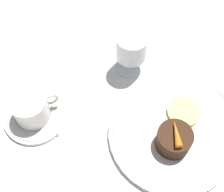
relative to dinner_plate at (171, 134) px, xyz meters
name	(u,v)px	position (x,y,z in m)	size (l,w,h in m)	color
ground_plane	(153,117)	(-0.01, 0.05, -0.01)	(3.00, 3.00, 0.00)	white
dinner_plate	(171,134)	(0.00, 0.00, 0.00)	(0.27, 0.27, 0.01)	white
saucer	(35,116)	(-0.25, 0.17, 0.00)	(0.14, 0.14, 0.01)	white
coffee_cup	(31,108)	(-0.25, 0.17, 0.03)	(0.10, 0.08, 0.06)	white
spoon	(52,109)	(-0.21, 0.17, 0.00)	(0.03, 0.10, 0.00)	silver
wine_glass	(131,49)	(0.01, 0.20, 0.06)	(0.07, 0.07, 0.11)	silver
dessert_cake	(174,139)	(-0.01, -0.02, 0.03)	(0.07, 0.07, 0.04)	#381E0F
carrot_garnish	(177,133)	(-0.01, -0.02, 0.06)	(0.04, 0.06, 0.02)	orange
pineapple_slice	(184,112)	(0.05, 0.03, 0.01)	(0.07, 0.07, 0.01)	#EFE075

